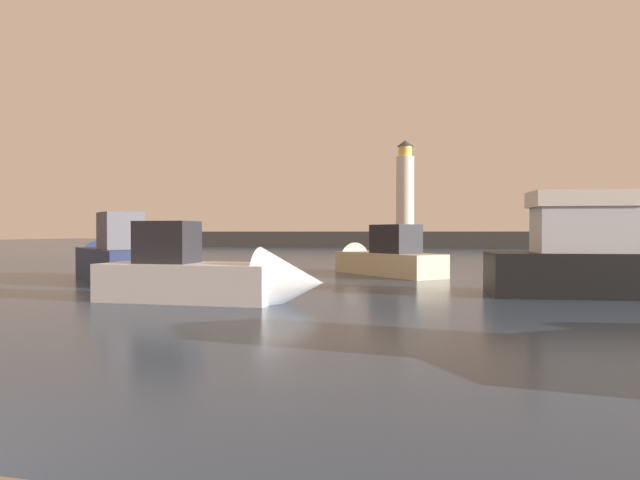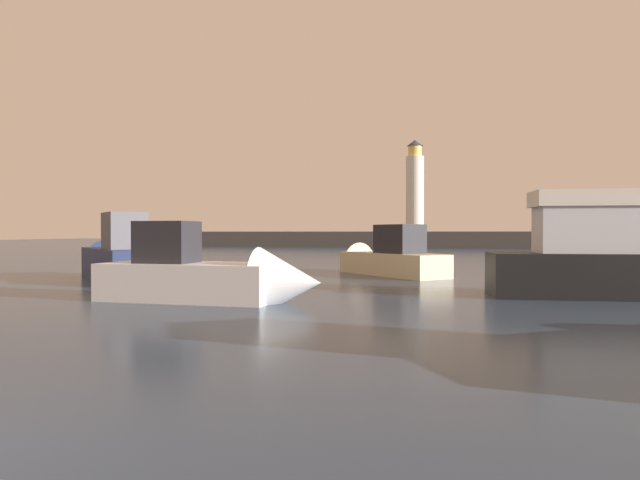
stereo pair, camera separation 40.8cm
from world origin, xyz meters
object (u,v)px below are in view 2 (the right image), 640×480
(lighthouse, at_px, (415,188))
(motorboat_1, at_px, (219,277))
(motorboat_3, at_px, (382,258))
(motorboat_4, at_px, (628,262))
(motorboat_0, at_px, (116,259))

(lighthouse, distance_m, motorboat_1, 56.89)
(motorboat_3, height_order, motorboat_4, motorboat_4)
(motorboat_0, distance_m, motorboat_4, 19.35)
(motorboat_1, distance_m, motorboat_3, 11.90)
(motorboat_4, bearing_deg, lighthouse, 101.73)
(lighthouse, bearing_deg, motorboat_0, -99.36)
(lighthouse, height_order, motorboat_1, lighthouse)
(motorboat_1, xyz_separation_m, motorboat_3, (3.14, 11.48, 0.05))
(motorboat_1, bearing_deg, lighthouse, 89.00)
(lighthouse, relative_size, motorboat_0, 1.73)
(motorboat_3, bearing_deg, motorboat_4, -40.64)
(lighthouse, bearing_deg, motorboat_1, -91.00)
(lighthouse, xyz_separation_m, motorboat_3, (2.16, -44.97, -6.94))
(motorboat_4, bearing_deg, motorboat_1, -161.48)
(motorboat_3, bearing_deg, motorboat_1, -105.31)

